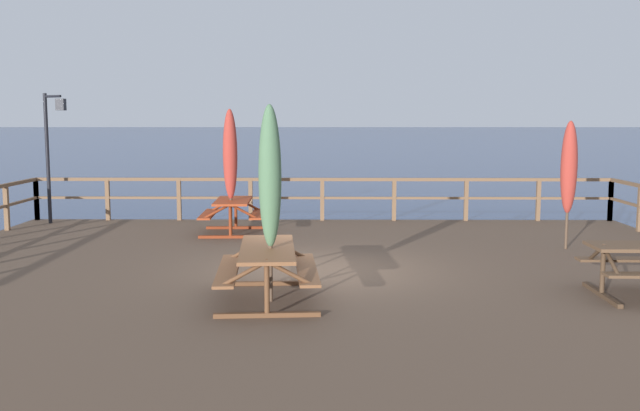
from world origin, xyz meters
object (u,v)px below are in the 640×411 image
(patio_umbrella_short_mid, at_px, (270,177))
(lamp_post_hooked, at_px, (52,138))
(patio_umbrella_tall_back_right, at_px, (230,155))
(picnic_table_front_left, at_px, (233,209))
(patio_umbrella_tall_back_left, at_px, (569,168))
(picnic_table_mid_centre, at_px, (267,261))

(patio_umbrella_short_mid, distance_m, lamp_post_hooked, 9.62)
(lamp_post_hooked, bearing_deg, patio_umbrella_tall_back_right, -18.62)
(picnic_table_front_left, bearing_deg, patio_umbrella_tall_back_left, -15.30)
(picnic_table_front_left, distance_m, patio_umbrella_tall_back_right, 1.23)
(patio_umbrella_tall_back_right, bearing_deg, patio_umbrella_tall_back_left, -14.72)
(patio_umbrella_short_mid, height_order, patio_umbrella_tall_back_left, patio_umbrella_short_mid)
(patio_umbrella_short_mid, height_order, patio_umbrella_tall_back_right, patio_umbrella_tall_back_right)
(patio_umbrella_short_mid, bearing_deg, lamp_post_hooked, 128.08)
(picnic_table_mid_centre, distance_m, patio_umbrella_tall_back_left, 7.05)
(picnic_table_front_left, distance_m, patio_umbrella_short_mid, 6.36)
(patio_umbrella_tall_back_left, distance_m, lamp_post_hooked, 11.98)
(picnic_table_front_left, height_order, patio_umbrella_short_mid, patio_umbrella_short_mid)
(picnic_table_mid_centre, xyz_separation_m, patio_umbrella_tall_back_right, (-1.32, 5.96, 1.21))
(picnic_table_front_left, relative_size, lamp_post_hooked, 0.55)
(picnic_table_front_left, relative_size, patio_umbrella_tall_back_right, 0.62)
(lamp_post_hooked, bearing_deg, patio_umbrella_tall_back_left, -16.29)
(lamp_post_hooked, bearing_deg, picnic_table_front_left, -17.75)
(picnic_table_front_left, height_order, patio_umbrella_tall_back_right, patio_umbrella_tall_back_right)
(patio_umbrella_tall_back_right, xyz_separation_m, lamp_post_hooked, (-4.56, 1.54, 0.33))
(patio_umbrella_short_mid, xyz_separation_m, patio_umbrella_tall_back_left, (5.55, 4.21, -0.15))
(picnic_table_mid_centre, relative_size, patio_umbrella_tall_back_left, 0.90)
(picnic_table_mid_centre, bearing_deg, picnic_table_front_left, 102.02)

